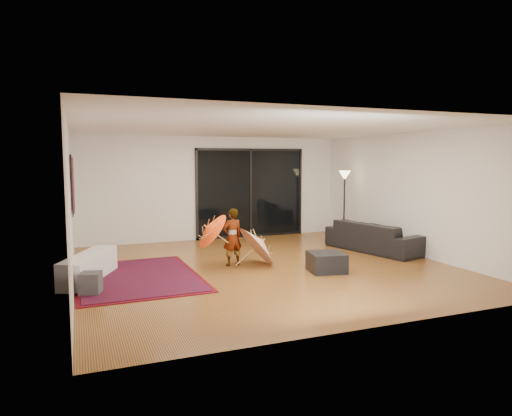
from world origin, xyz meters
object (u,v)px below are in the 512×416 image
sofa (375,236)px  media_console (89,267)px  child (232,237)px  ottoman (326,262)px

sofa → media_console: bearing=78.7°
media_console → sofa: (6.20, 0.32, 0.11)m
media_console → child: size_ratio=1.45×
ottoman → child: child is taller
media_console → child: (2.69, 0.15, 0.34)m
media_console → child: 2.71m
media_console → sofa: 6.21m
sofa → child: size_ratio=2.03×
sofa → child: bearing=78.6°
media_console → ottoman: bearing=10.7°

